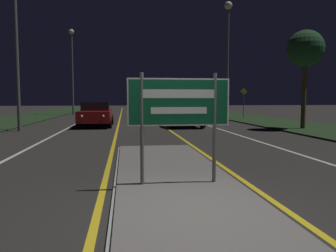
{
  "coord_description": "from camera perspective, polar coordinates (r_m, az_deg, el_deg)",
  "views": [
    {
      "loc": [
        -0.98,
        -4.39,
        1.65
      ],
      "look_at": [
        0.0,
        3.0,
        1.04
      ],
      "focal_mm": 35.0,
      "sensor_mm": 36.0,
      "label": 1
    }
  ],
  "objects": [
    {
      "name": "ground_plane",
      "position": [
        4.79,
        4.9,
        -15.49
      ],
      "size": [
        160.0,
        160.0,
        0.0
      ],
      "primitive_type": "plane",
      "color": "#282623"
    },
    {
      "name": "median_island",
      "position": [
        6.19,
        1.86,
        -10.4
      ],
      "size": [
        2.4,
        10.03,
        0.1
      ],
      "color": "#999993",
      "rests_on": "ground_plane"
    },
    {
      "name": "verge_left",
      "position": [
        25.89,
        -26.76,
        0.63
      ],
      "size": [
        5.0,
        100.0,
        0.08
      ],
      "color": "#1E3319",
      "rests_on": "ground_plane"
    },
    {
      "name": "verge_right",
      "position": [
        26.6,
        15.67,
        1.06
      ],
      "size": [
        5.0,
        100.0,
        0.08
      ],
      "color": "#1E3319",
      "rests_on": "ground_plane"
    },
    {
      "name": "centre_line_yellow_left",
      "position": [
        29.44,
        -8.35,
        1.45
      ],
      "size": [
        0.12,
        70.0,
        0.01
      ],
      "color": "gold",
      "rests_on": "ground_plane"
    },
    {
      "name": "centre_line_yellow_right",
      "position": [
        29.53,
        -2.94,
        1.5
      ],
      "size": [
        0.12,
        70.0,
        0.01
      ],
      "color": "gold",
      "rests_on": "ground_plane"
    },
    {
      "name": "lane_line_white_left",
      "position": [
        29.61,
        -13.79,
        1.38
      ],
      "size": [
        0.12,
        70.0,
        0.01
      ],
      "color": "silver",
      "rests_on": "ground_plane"
    },
    {
      "name": "lane_line_white_right",
      "position": [
        29.89,
        2.44,
        1.54
      ],
      "size": [
        0.12,
        70.0,
        0.01
      ],
      "color": "silver",
      "rests_on": "ground_plane"
    },
    {
      "name": "edge_line_white_left",
      "position": [
        30.09,
        -19.48,
        1.3
      ],
      "size": [
        0.1,
        70.0,
        0.01
      ],
      "color": "silver",
      "rests_on": "ground_plane"
    },
    {
      "name": "edge_line_white_right",
      "position": [
        30.55,
        7.99,
        1.57
      ],
      "size": [
        0.1,
        70.0,
        0.01
      ],
      "color": "silver",
      "rests_on": "ground_plane"
    },
    {
      "name": "highway_sign",
      "position": [
        5.97,
        1.9,
        3.31
      ],
      "size": [
        1.87,
        0.07,
        2.03
      ],
      "color": "#56565B",
      "rests_on": "median_island"
    },
    {
      "name": "streetlight_left_near",
      "position": [
        19.09,
        -25.11,
        18.79
      ],
      "size": [
        0.63,
        0.63,
        9.15
      ],
      "color": "#56565B",
      "rests_on": "ground_plane"
    },
    {
      "name": "streetlight_left_far",
      "position": [
        35.24,
        -16.36,
        11.02
      ],
      "size": [
        0.53,
        0.53,
        8.69
      ],
      "color": "#56565B",
      "rests_on": "ground_plane"
    },
    {
      "name": "streetlight_right_near",
      "position": [
        24.26,
        10.37,
        14.2
      ],
      "size": [
        0.56,
        0.56,
        8.48
      ],
      "color": "#56565B",
      "rests_on": "ground_plane"
    },
    {
      "name": "car_receding_0",
      "position": [
        19.66,
        2.78,
        2.09
      ],
      "size": [
        1.95,
        4.14,
        1.44
      ],
      "color": "silver",
      "rests_on": "ground_plane"
    },
    {
      "name": "car_receding_1",
      "position": [
        32.62,
        4.85,
        3.11
      ],
      "size": [
        1.87,
        4.45,
        1.42
      ],
      "color": "#4C514C",
      "rests_on": "ground_plane"
    },
    {
      "name": "car_approaching_0",
      "position": [
        20.32,
        -12.4,
        2.13
      ],
      "size": [
        1.96,
        4.48,
        1.48
      ],
      "color": "maroon",
      "rests_on": "ground_plane"
    },
    {
      "name": "warning_sign",
      "position": [
        28.9,
        13.05,
        4.47
      ],
      "size": [
        0.6,
        0.06,
        2.52
      ],
      "color": "#56565B",
      "rests_on": "verge_right"
    },
    {
      "name": "roadside_palm_right",
      "position": [
        19.24,
        22.8,
        12.14
      ],
      "size": [
        1.93,
        1.93,
        5.22
      ],
      "color": "#4C3823",
      "rests_on": "verge_right"
    }
  ]
}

